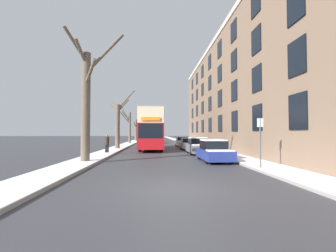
# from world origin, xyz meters

# --- Properties ---
(ground_plane) EXTENTS (320.00, 320.00, 0.00)m
(ground_plane) POSITION_xyz_m (0.00, 0.00, 0.00)
(ground_plane) COLOR #38383D
(sidewalk_left) EXTENTS (2.01, 130.00, 0.16)m
(sidewalk_left) POSITION_xyz_m (-5.30, 53.00, 0.08)
(sidewalk_left) COLOR gray
(sidewalk_left) RESTS_ON ground
(sidewalk_right) EXTENTS (2.01, 130.00, 0.16)m
(sidewalk_right) POSITION_xyz_m (5.30, 53.00, 0.08)
(sidewalk_right) COLOR gray
(sidewalk_right) RESTS_ON ground
(terrace_facade_right) EXTENTS (9.10, 39.79, 13.47)m
(terrace_facade_right) POSITION_xyz_m (10.80, 18.20, 6.74)
(terrace_facade_right) COLOR #7A604C
(terrace_facade_right) RESTS_ON ground
(bare_tree_left_0) EXTENTS (3.49, 1.86, 8.18)m
(bare_tree_left_0) POSITION_xyz_m (-5.08, 6.66, 3.97)
(bare_tree_left_0) COLOR brown
(bare_tree_left_0) RESTS_ON ground
(bare_tree_left_1) EXTENTS (3.48, 1.89, 7.19)m
(bare_tree_left_1) POSITION_xyz_m (-5.08, 18.96, 3.14)
(bare_tree_left_1) COLOR brown
(bare_tree_left_1) RESTS_ON ground
(bare_tree_left_2) EXTENTS (1.88, 1.26, 6.84)m
(bare_tree_left_2) POSITION_xyz_m (-5.34, 32.74, 3.16)
(bare_tree_left_2) COLOR brown
(bare_tree_left_2) RESTS_ON ground
(bare_tree_left_3) EXTENTS (2.87, 1.88, 5.75)m
(bare_tree_left_3) POSITION_xyz_m (-4.92, 44.70, 2.90)
(bare_tree_left_3) COLOR brown
(bare_tree_left_3) RESTS_ON ground
(double_decker_bus) EXTENTS (2.61, 10.54, 4.49)m
(double_decker_bus) POSITION_xyz_m (-1.14, 18.66, 2.53)
(double_decker_bus) COLOR red
(double_decker_bus) RESTS_ON ground
(parked_car_0) EXTENTS (1.73, 4.05, 1.46)m
(parked_car_0) POSITION_xyz_m (3.25, 7.34, 0.67)
(parked_car_0) COLOR navy
(parked_car_0) RESTS_ON ground
(parked_car_1) EXTENTS (1.77, 4.10, 1.52)m
(parked_car_1) POSITION_xyz_m (3.25, 12.82, 0.69)
(parked_car_1) COLOR slate
(parked_car_1) RESTS_ON ground
(parked_car_2) EXTENTS (1.78, 4.30, 1.35)m
(parked_car_2) POSITION_xyz_m (3.25, 18.74, 0.63)
(parked_car_2) COLOR silver
(parked_car_2) RESTS_ON ground
(parked_car_3) EXTENTS (1.71, 4.37, 1.39)m
(parked_car_3) POSITION_xyz_m (3.25, 25.05, 0.64)
(parked_car_3) COLOR silver
(parked_car_3) RESTS_ON ground
(oncoming_van) EXTENTS (1.96, 4.87, 2.40)m
(oncoming_van) POSITION_xyz_m (-2.29, 35.09, 1.29)
(oncoming_van) COLOR #9EA3AD
(oncoming_van) RESTS_ON ground
(pedestrian_left_sidewalk) EXTENTS (0.39, 0.39, 1.78)m
(pedestrian_left_sidewalk) POSITION_xyz_m (-5.09, 12.96, 0.98)
(pedestrian_left_sidewalk) COLOR black
(pedestrian_left_sidewalk) RESTS_ON ground
(street_sign_post) EXTENTS (0.32, 0.07, 2.68)m
(street_sign_post) POSITION_xyz_m (4.59, 3.36, 1.53)
(street_sign_post) COLOR #4C4F54
(street_sign_post) RESTS_ON ground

